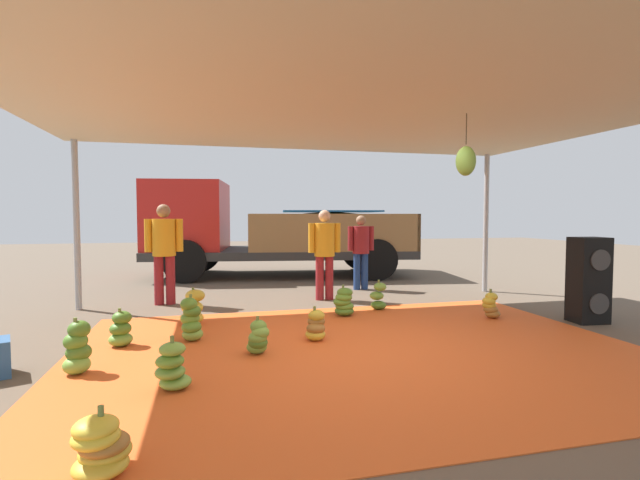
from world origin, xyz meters
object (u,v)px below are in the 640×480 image
banana_bunch_6 (344,303)px  speaker_stack (589,280)px  banana_bunch_8 (193,308)px  worker_0 (164,246)px  banana_bunch_5 (316,326)px  banana_bunch_1 (77,349)px  cargo_truck_main (269,230)px  banana_bunch_10 (101,446)px  worker_2 (361,246)px  banana_bunch_2 (121,330)px  banana_bunch_0 (191,320)px  banana_bunch_4 (378,297)px  banana_bunch_3 (491,306)px  banana_bunch_9 (258,338)px  worker_1 (325,248)px  banana_bunch_7 (172,368)px

banana_bunch_6 → speaker_stack: 3.58m
banana_bunch_8 → speaker_stack: 5.72m
worker_0 → banana_bunch_5: bearing=-54.6°
banana_bunch_1 → cargo_truck_main: bearing=68.0°
banana_bunch_5 → banana_bunch_10: banana_bunch_5 is taller
worker_0 → worker_2: size_ratio=1.12×
banana_bunch_8 → banana_bunch_2: bearing=-131.7°
banana_bunch_2 → worker_2: size_ratio=0.29×
banana_bunch_8 → banana_bunch_10: (-0.41, -3.73, -0.06)m
banana_bunch_0 → banana_bunch_8: 0.86m
worker_2 → banana_bunch_4: bearing=-100.8°
banana_bunch_0 → banana_bunch_2: 0.81m
banana_bunch_8 → cargo_truck_main: 5.45m
banana_bunch_3 → cargo_truck_main: cargo_truck_main is taller
banana_bunch_8 → banana_bunch_10: bearing=-96.2°
speaker_stack → banana_bunch_10: bearing=-157.1°
banana_bunch_5 → worker_2: (1.82, 3.59, 0.72)m
banana_bunch_9 → worker_0: worker_0 is taller
banana_bunch_5 → banana_bunch_0: bearing=167.3°
banana_bunch_5 → worker_1: (0.79, 2.64, 0.78)m
banana_bunch_3 → cargo_truck_main: size_ratio=0.06×
worker_0 → speaker_stack: 6.76m
banana_bunch_8 → banana_bunch_5: bearing=-38.3°
banana_bunch_8 → banana_bunch_7: bearing=-92.2°
banana_bunch_0 → banana_bunch_1: (-1.04, -0.93, -0.01)m
banana_bunch_5 → speaker_stack: size_ratio=0.34×
banana_bunch_3 → banana_bunch_4: banana_bunch_4 is taller
banana_bunch_7 → worker_1: size_ratio=0.29×
banana_bunch_2 → banana_bunch_1: bearing=-104.8°
banana_bunch_3 → speaker_stack: 1.41m
banana_bunch_6 → cargo_truck_main: (-0.50, 5.04, 0.97)m
banana_bunch_1 → banana_bunch_6: banana_bunch_1 is taller
banana_bunch_9 → cargo_truck_main: size_ratio=0.06×
banana_bunch_0 → banana_bunch_9: size_ratio=1.35×
banana_bunch_9 → worker_2: size_ratio=0.27×
banana_bunch_2 → banana_bunch_4: bearing=18.6°
banana_bunch_1 → banana_bunch_6: 3.75m
banana_bunch_6 → worker_1: size_ratio=0.29×
banana_bunch_3 → banana_bunch_6: 2.21m
banana_bunch_0 → worker_0: size_ratio=0.33×
banana_bunch_2 → cargo_truck_main: bearing=67.0°
banana_bunch_0 → banana_bunch_7: 1.60m
banana_bunch_6 → cargo_truck_main: bearing=95.7°
banana_bunch_1 → banana_bunch_9: bearing=5.8°
banana_bunch_0 → banana_bunch_3: 4.35m
banana_bunch_8 → speaker_stack: bearing=-12.0°
worker_1 → worker_2: bearing=42.6°
banana_bunch_7 → worker_0: size_ratio=0.28×
banana_bunch_3 → banana_bunch_4: 1.74m
banana_bunch_4 → worker_1: bearing=120.9°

